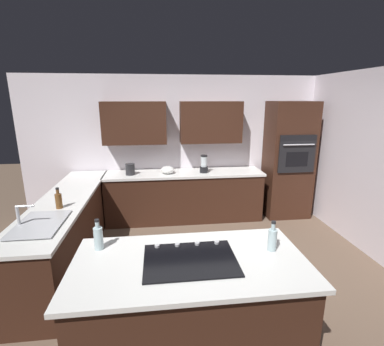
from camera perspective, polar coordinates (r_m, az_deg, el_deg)
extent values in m
plane|color=brown|center=(3.96, 2.54, -19.02)|extent=(14.00, 14.00, 0.00)
cube|color=silver|center=(5.45, -0.91, 5.25)|extent=(6.00, 0.10, 2.60)
cube|color=#381E14|center=(5.23, 3.76, 10.07)|extent=(1.10, 0.34, 0.73)
cube|color=#381E14|center=(5.16, -11.38, 9.75)|extent=(1.10, 0.34, 0.73)
cube|color=silver|center=(4.73, 32.77, 1.43)|extent=(0.10, 4.00, 2.60)
cube|color=#381E14|center=(5.29, -1.52, -4.80)|extent=(2.80, 0.60, 0.86)
cube|color=silver|center=(5.16, -1.55, -0.08)|extent=(2.84, 0.64, 0.04)
cube|color=#381E14|center=(4.37, -23.39, -10.42)|extent=(0.60, 2.90, 0.86)
cube|color=silver|center=(4.21, -24.01, -4.84)|extent=(0.64, 2.94, 0.04)
cube|color=#381E14|center=(2.74, -0.34, -25.42)|extent=(1.86, 0.91, 0.86)
cube|color=silver|center=(2.48, -0.36, -17.44)|extent=(1.94, 0.99, 0.04)
cube|color=#381E14|center=(5.63, 18.62, 2.42)|extent=(0.80, 0.60, 2.14)
cube|color=black|center=(5.33, 20.15, 3.03)|extent=(0.66, 0.03, 0.56)
cube|color=black|center=(5.33, 20.17, 2.58)|extent=(0.40, 0.01, 0.26)
cube|color=black|center=(5.28, 20.47, 6.53)|extent=(0.66, 0.02, 0.11)
cylinder|color=silver|center=(5.26, 20.53, 5.29)|extent=(0.56, 0.02, 0.02)
cube|color=#515456|center=(3.60, -27.12, -7.98)|extent=(0.40, 0.30, 0.02)
cube|color=#515456|center=(3.31, -29.10, -10.19)|extent=(0.40, 0.30, 0.02)
cube|color=#B7BABF|center=(3.45, -28.09, -8.90)|extent=(0.46, 0.70, 0.01)
cylinder|color=#B7BABF|center=(3.50, -31.35, -7.40)|extent=(0.03, 0.03, 0.22)
cylinder|color=#B7BABF|center=(3.43, -30.37, -5.72)|extent=(0.18, 0.02, 0.02)
cube|color=black|center=(2.46, -0.36, -16.91)|extent=(0.76, 0.56, 0.01)
cylinder|color=#B2B2B7|center=(2.69, 4.95, -13.63)|extent=(0.04, 0.04, 0.02)
cylinder|color=#B2B2B7|center=(2.66, 1.04, -13.89)|extent=(0.04, 0.04, 0.02)
cylinder|color=#B2B2B7|center=(2.65, -2.94, -14.10)|extent=(0.04, 0.04, 0.02)
cylinder|color=#B2B2B7|center=(2.64, -6.96, -14.25)|extent=(0.04, 0.04, 0.02)
cylinder|color=black|center=(5.13, 2.39, 0.71)|extent=(0.15, 0.15, 0.11)
cylinder|color=silver|center=(5.10, 2.40, 2.30)|extent=(0.11, 0.11, 0.18)
cylinder|color=black|center=(5.08, 2.42, 3.44)|extent=(0.12, 0.12, 0.03)
ellipsoid|color=white|center=(5.07, -4.89, 0.61)|extent=(0.24, 0.24, 0.13)
cylinder|color=#262628|center=(5.08, -12.23, 0.73)|extent=(0.16, 0.16, 0.19)
cylinder|color=brown|center=(3.83, -25.02, -5.10)|extent=(0.08, 0.08, 0.18)
cylinder|color=brown|center=(3.79, -25.22, -3.39)|extent=(0.04, 0.04, 0.06)
cylinder|color=black|center=(3.78, -25.28, -2.82)|extent=(0.04, 0.04, 0.02)
cylinder|color=silver|center=(2.71, -18.14, -12.29)|extent=(0.08, 0.08, 0.20)
cylinder|color=silver|center=(2.65, -18.37, -9.76)|extent=(0.04, 0.04, 0.06)
cylinder|color=black|center=(2.64, -18.44, -8.96)|extent=(0.04, 0.04, 0.02)
cylinder|color=silver|center=(2.66, 15.70, -12.75)|extent=(0.08, 0.08, 0.20)
cylinder|color=silver|center=(2.60, 15.90, -10.24)|extent=(0.03, 0.03, 0.06)
cylinder|color=black|center=(2.58, 15.96, -9.43)|extent=(0.04, 0.04, 0.02)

